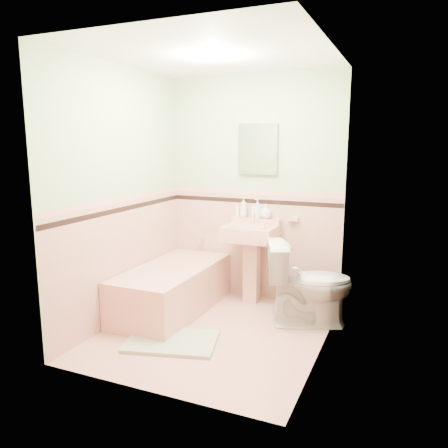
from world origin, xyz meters
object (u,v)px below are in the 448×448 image
at_px(toilet, 309,283).
at_px(bathtub, 173,290).
at_px(soap_bottle_right, 266,211).
at_px(sink, 250,265).
at_px(shoe, 158,332).
at_px(soap_bottle_mid, 257,208).
at_px(medicine_cabinet, 258,149).
at_px(bucket, 293,293).
at_px(soap_bottle_left, 243,207).

bearing_deg(toilet, bathtub, 77.01).
bearing_deg(soap_bottle_right, sink, -122.36).
relative_size(sink, shoe, 5.62).
xyz_separation_m(soap_bottle_mid, shoe, (-0.48, -1.36, -0.98)).
distance_m(sink, shoe, 1.32).
relative_size(medicine_cabinet, bucket, 1.94).
bearing_deg(shoe, bathtub, 131.46).
bearing_deg(bathtub, sink, 37.93).
xyz_separation_m(medicine_cabinet, shoe, (-0.46, -1.39, -1.64)).
height_order(soap_bottle_mid, toilet, soap_bottle_mid).
distance_m(soap_bottle_mid, toilet, 1.07).
distance_m(bucket, shoe, 1.61).
height_order(medicine_cabinet, shoe, medicine_cabinet).
xyz_separation_m(medicine_cabinet, soap_bottle_mid, (0.02, -0.03, -0.65)).
relative_size(bathtub, soap_bottle_mid, 7.03).
bearing_deg(soap_bottle_right, shoe, -112.97).
height_order(medicine_cabinet, bucket, medicine_cabinet).
bearing_deg(soap_bottle_mid, sink, -95.49).
bearing_deg(toilet, soap_bottle_left, 38.95).
xyz_separation_m(soap_bottle_left, soap_bottle_mid, (0.17, 0.00, -0.00)).
bearing_deg(soap_bottle_right, soap_bottle_left, 180.00).
xyz_separation_m(soap_bottle_left, toilet, (0.88, -0.49, -0.64)).
height_order(soap_bottle_left, soap_bottle_right, soap_bottle_left).
relative_size(soap_bottle_left, shoe, 1.41).
relative_size(bucket, shoe, 1.81).
bearing_deg(medicine_cabinet, bathtub, -132.58).
height_order(sink, soap_bottle_left, soap_bottle_left).
bearing_deg(shoe, soap_bottle_mid, 93.66).
relative_size(bathtub, soap_bottle_left, 6.79).
bearing_deg(toilet, bucket, 8.87).
xyz_separation_m(soap_bottle_right, bucket, (0.35, -0.05, -0.88)).
xyz_separation_m(soap_bottle_mid, bucket, (0.45, -0.05, -0.91)).
xyz_separation_m(sink, toilet, (0.73, -0.31, -0.02)).
xyz_separation_m(medicine_cabinet, toilet, (0.73, -0.52, -1.28)).
bearing_deg(medicine_cabinet, bucket, -9.69).
bearing_deg(shoe, bucket, 77.81).
height_order(toilet, shoe, toilet).
relative_size(soap_bottle_left, bucket, 0.78).
xyz_separation_m(bathtub, sink, (0.68, 0.53, 0.22)).
bearing_deg(sink, soap_bottle_mid, 84.51).
height_order(medicine_cabinet, toilet, medicine_cabinet).
xyz_separation_m(sink, soap_bottle_left, (-0.15, 0.18, 0.61)).
distance_m(soap_bottle_right, shoe, 1.76).
bearing_deg(soap_bottle_right, medicine_cabinet, 165.27).
xyz_separation_m(bathtub, soap_bottle_right, (0.79, 0.71, 0.80)).
bearing_deg(bathtub, soap_bottle_left, 53.28).
distance_m(medicine_cabinet, toilet, 1.57).
height_order(sink, medicine_cabinet, medicine_cabinet).
height_order(soap_bottle_left, shoe, soap_bottle_left).
xyz_separation_m(bathtub, shoe, (0.22, -0.65, -0.16)).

